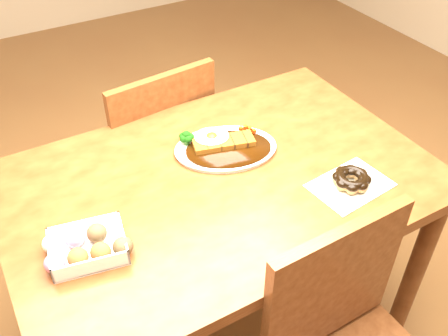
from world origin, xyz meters
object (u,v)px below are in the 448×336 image
katsu_curry_plate (224,146)px  pon_de_ring (351,180)px  chair_far (153,152)px  donut_box (86,247)px  table (220,203)px

katsu_curry_plate → pon_de_ring: bearing=-54.5°
chair_far → donut_box: 0.80m
table → pon_de_ring: (0.30, -0.21, 0.12)m
table → katsu_curry_plate: (0.07, 0.10, 0.11)m
donut_box → chair_far: bearing=56.5°
table → donut_box: (-0.41, -0.09, 0.12)m
pon_de_ring → katsu_curry_plate: bearing=125.5°
chair_far → donut_box: size_ratio=4.22×
pon_de_ring → donut_box: bearing=170.1°
table → chair_far: 0.56m
table → katsu_curry_plate: 0.17m
chair_far → katsu_curry_plate: chair_far is taller
table → chair_far: chair_far is taller
pon_de_ring → table: bearing=144.5°
chair_far → katsu_curry_plate: 0.52m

